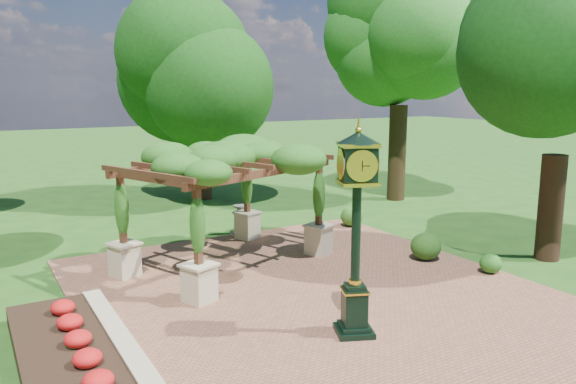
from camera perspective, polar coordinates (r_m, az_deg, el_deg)
ground at (r=12.15m, az=6.08°, el=-12.16°), size 120.00×120.00×0.00m
brick_plaza at (r=12.90m, az=3.41°, el=-10.63°), size 10.00×12.00×0.04m
border_wall at (r=10.71m, az=-16.65°, el=-14.65°), size 0.35×5.00×0.40m
flower_bed at (r=10.58m, az=-21.56°, el=-15.41°), size 1.50×5.00×0.36m
pedestal_clock at (r=10.42m, az=6.97°, el=-2.34°), size 1.02×1.02×3.95m
pergola at (r=14.58m, az=-6.34°, el=2.74°), size 6.07×4.94×3.30m
sundial at (r=18.21m, az=-4.79°, el=-3.00°), size 0.57×0.57×0.96m
shrub_front at (r=15.24m, az=19.89°, el=-6.84°), size 0.59×0.59×0.50m
shrub_mid at (r=15.84m, az=13.83°, el=-5.38°), size 0.90×0.90×0.75m
shrub_back at (r=19.17m, az=6.48°, el=-2.48°), size 0.94×0.94×0.67m
tree_north at (r=23.83m, az=-8.88°, el=11.51°), size 5.13×5.13×7.45m
tree_east_far at (r=23.95m, az=11.47°, el=16.00°), size 5.07×5.07×10.23m
tree_east_near at (r=16.60m, az=26.15°, el=11.15°), size 4.22×4.22×7.51m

